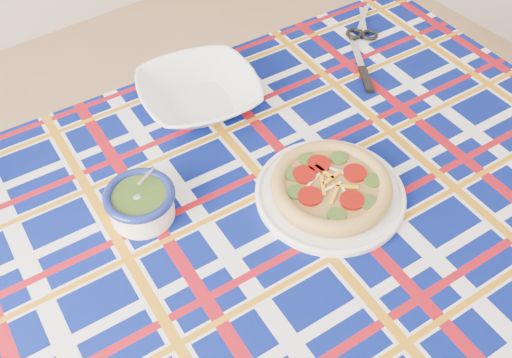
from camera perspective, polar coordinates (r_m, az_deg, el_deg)
floor at (r=2.04m, az=0.59°, el=-11.99°), size 4.00×4.00×0.00m
dining_table at (r=1.25m, az=-0.38°, el=-6.68°), size 1.82×1.21×0.82m
tablecloth at (r=1.23m, az=-0.38°, el=-5.96°), size 1.85×1.25×0.12m
main_focaccia_plate at (r=1.22m, az=7.52°, el=-0.73°), size 0.40×0.40×0.06m
pesto_bowl at (r=1.19m, az=-11.48°, el=-2.20°), size 0.15×0.15×0.09m
serving_bowl at (r=1.43m, az=-5.71°, el=8.47°), size 0.35×0.35×0.07m
table_knife at (r=1.63m, az=10.09°, el=12.26°), size 0.16×0.24×0.01m
kitchen_scissors at (r=1.77m, az=10.66°, el=15.47°), size 0.22×0.21×0.02m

